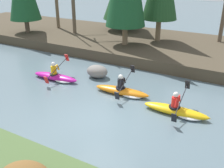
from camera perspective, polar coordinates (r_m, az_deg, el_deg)
name	(u,v)px	position (r m, az deg, el deg)	size (l,w,h in m)	color
ground_plane	(102,118)	(10.68, -2.25, -7.37)	(90.00, 90.00, 0.00)	slate
riverbank_far	(176,49)	(19.07, 13.68, 7.45)	(44.00, 8.35, 0.70)	#473D2D
kayaker_lead	(178,111)	(11.12, 14.23, -5.63)	(2.78, 2.07, 1.20)	yellow
kayaker_middle	(124,91)	(12.46, 2.58, -1.51)	(2.79, 2.07, 1.20)	orange
kayaker_trailing	(57,77)	(14.37, -11.91, 1.56)	(2.79, 2.07, 1.20)	#C61999
boulder_midstream	(97,71)	(14.43, -3.25, 2.77)	(1.21, 0.95, 0.68)	gray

